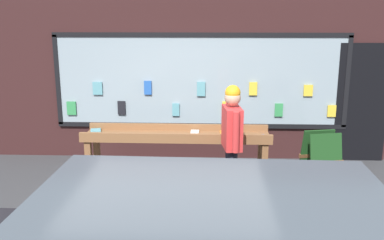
{
  "coord_description": "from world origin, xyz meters",
  "views": [
    {
      "loc": [
        0.49,
        -5.21,
        2.56
      ],
      "look_at": [
        0.24,
        0.79,
        1.08
      ],
      "focal_mm": 40.0,
      "sensor_mm": 36.0,
      "label": 1
    }
  ],
  "objects_px": {
    "small_dog": "(266,190)",
    "display_table_main": "(177,140)",
    "person_browsing": "(232,136)",
    "sandwich_board_sign": "(321,159)"
  },
  "relations": [
    {
      "from": "small_dog",
      "to": "person_browsing",
      "type": "bearing_deg",
      "value": 87.56
    },
    {
      "from": "person_browsing",
      "to": "small_dog",
      "type": "height_order",
      "value": "person_browsing"
    },
    {
      "from": "display_table_main",
      "to": "small_dog",
      "type": "relative_size",
      "value": 4.84
    },
    {
      "from": "person_browsing",
      "to": "small_dog",
      "type": "xyz_separation_m",
      "value": [
        0.45,
        -0.25,
        -0.68
      ]
    },
    {
      "from": "display_table_main",
      "to": "sandwich_board_sign",
      "type": "bearing_deg",
      "value": 1.06
    },
    {
      "from": "small_dog",
      "to": "display_table_main",
      "type": "bearing_deg",
      "value": 81.98
    },
    {
      "from": "small_dog",
      "to": "sandwich_board_sign",
      "type": "relative_size",
      "value": 0.68
    },
    {
      "from": "display_table_main",
      "to": "small_dog",
      "type": "bearing_deg",
      "value": -34.78
    },
    {
      "from": "display_table_main",
      "to": "small_dog",
      "type": "xyz_separation_m",
      "value": [
        1.25,
        -0.87,
        -0.43
      ]
    },
    {
      "from": "person_browsing",
      "to": "sandwich_board_sign",
      "type": "distance_m",
      "value": 1.63
    }
  ]
}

